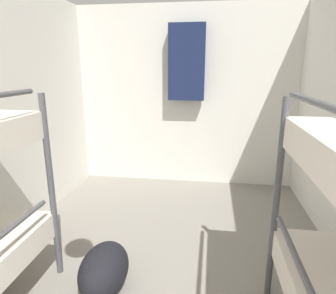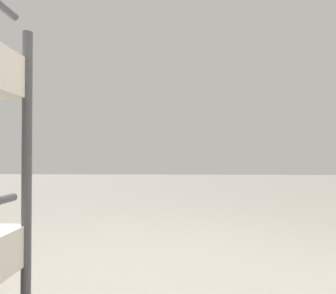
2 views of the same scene
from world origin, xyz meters
TOP-DOWN VIEW (x-y plane):
  - wall_back at (0.00, 4.40)m, footprint 2.90×0.06m
  - duffel_bag at (-0.36, 2.20)m, footprint 0.33×0.49m
  - hanging_coat at (0.02, 4.25)m, footprint 0.44×0.12m

SIDE VIEW (x-z plane):
  - duffel_bag at x=-0.36m, z-range 0.00..0.33m
  - wall_back at x=0.00m, z-range 0.00..2.27m
  - hanging_coat at x=0.02m, z-range 1.12..2.02m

